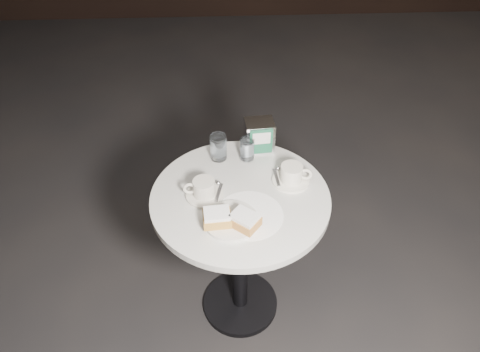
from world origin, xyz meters
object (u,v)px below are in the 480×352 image
at_px(cafe_table, 240,230).
at_px(water_glass_left, 218,147).
at_px(coffee_cup_left, 204,190).
at_px(coffee_cup_right, 292,175).
at_px(water_glass_right, 247,149).
at_px(beignet_plate, 231,220).
at_px(napkin_dispenser, 259,136).

bearing_deg(cafe_table, water_glass_left, 108.58).
distance_m(coffee_cup_left, coffee_cup_right, 0.35).
relative_size(coffee_cup_left, water_glass_right, 1.60).
height_order(coffee_cup_left, water_glass_right, water_glass_right).
bearing_deg(coffee_cup_right, beignet_plate, -127.95).
bearing_deg(coffee_cup_right, cafe_table, -150.14).
xyz_separation_m(water_glass_right, napkin_dispenser, (0.05, 0.06, 0.02)).
xyz_separation_m(water_glass_left, water_glass_right, (0.12, -0.01, -0.01)).
bearing_deg(water_glass_right, cafe_table, -99.84).
bearing_deg(coffee_cup_left, beignet_plate, -59.38).
xyz_separation_m(beignet_plate, water_glass_right, (0.08, 0.38, 0.02)).
distance_m(cafe_table, coffee_cup_left, 0.27).
relative_size(coffee_cup_left, napkin_dispenser, 1.12).
bearing_deg(cafe_table, coffee_cup_right, 19.64).
distance_m(water_glass_right, napkin_dispenser, 0.09).
bearing_deg(water_glass_right, water_glass_left, 175.68).
xyz_separation_m(coffee_cup_left, water_glass_left, (0.06, 0.23, 0.02)).
bearing_deg(napkin_dispenser, beignet_plate, -112.47).
bearing_deg(coffee_cup_right, water_glass_left, 160.56).
bearing_deg(water_glass_right, beignet_plate, -101.99).
distance_m(beignet_plate, water_glass_right, 0.39).
xyz_separation_m(cafe_table, water_glass_right, (0.04, 0.23, 0.25)).
relative_size(beignet_plate, coffee_cup_right, 1.38).
height_order(water_glass_right, napkin_dispenser, napkin_dispenser).
distance_m(water_glass_left, water_glass_right, 0.12).
distance_m(water_glass_left, napkin_dispenser, 0.18).
height_order(beignet_plate, water_glass_right, water_glass_right).
xyz_separation_m(water_glass_left, napkin_dispenser, (0.17, 0.05, 0.02)).
height_order(beignet_plate, coffee_cup_left, coffee_cup_left).
distance_m(beignet_plate, coffee_cup_left, 0.18).
height_order(beignet_plate, napkin_dispenser, napkin_dispenser).
height_order(coffee_cup_right, napkin_dispenser, napkin_dispenser).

